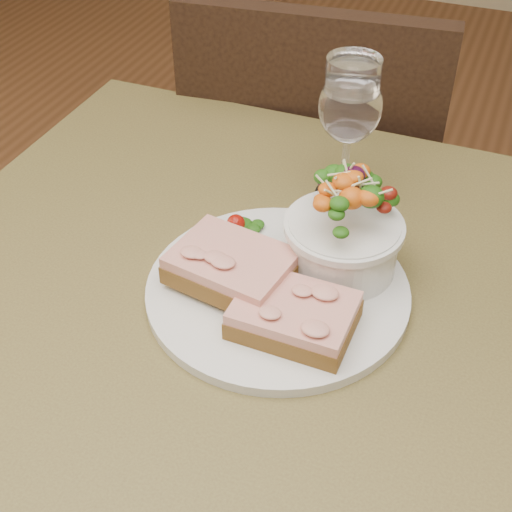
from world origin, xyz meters
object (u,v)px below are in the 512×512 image
at_px(chair_far, 315,261).
at_px(ramekin, 214,252).
at_px(salad_bowl, 344,224).
at_px(sandwich_back, 232,267).
at_px(cafe_table, 244,358).
at_px(sandwich_front, 294,315).
at_px(wine_glass, 350,111).
at_px(dinner_plate, 278,290).

xyz_separation_m(chair_far, ramekin, (0.04, -0.58, 0.49)).
bearing_deg(salad_bowl, sandwich_back, -144.54).
relative_size(ramekin, salad_bowl, 0.50).
height_order(sandwich_back, salad_bowl, salad_bowl).
bearing_deg(cafe_table, ramekin, 152.36).
height_order(sandwich_front, salad_bowl, salad_bowl).
height_order(chair_far, wine_glass, wine_glass).
bearing_deg(chair_far, ramekin, 88.32).
bearing_deg(sandwich_front, chair_far, 105.01).
height_order(cafe_table, sandwich_front, sandwich_front).
distance_m(sandwich_back, salad_bowl, 0.13).
bearing_deg(wine_glass, dinner_plate, -93.65).
height_order(cafe_table, sandwich_back, sandwich_back).
xyz_separation_m(cafe_table, salad_bowl, (0.09, 0.07, 0.17)).
bearing_deg(salad_bowl, chair_far, 108.36).
xyz_separation_m(chair_far, sandwich_front, (0.16, -0.64, 0.48)).
height_order(chair_far, sandwich_front, chair_far).
distance_m(cafe_table, salad_bowl, 0.21).
height_order(sandwich_back, ramekin, sandwich_back).
relative_size(chair_far, sandwich_back, 6.49).
height_order(dinner_plate, sandwich_front, sandwich_front).
distance_m(cafe_table, ramekin, 0.14).
height_order(sandwich_back, wine_glass, wine_glass).
xyz_separation_m(sandwich_back, wine_glass, (0.06, 0.22, 0.09)).
bearing_deg(sandwich_back, sandwich_front, -14.61).
xyz_separation_m(chair_far, sandwich_back, (0.07, -0.60, 0.49)).
relative_size(sandwich_front, salad_bowl, 0.95).
bearing_deg(ramekin, cafe_table, -27.64).
height_order(ramekin, salad_bowl, salad_bowl).
relative_size(sandwich_back, ramekin, 2.19).
relative_size(cafe_table, ramekin, 12.64).
distance_m(ramekin, wine_glass, 0.24).
bearing_deg(wine_glass, sandwich_front, -84.83).
distance_m(dinner_plate, ramekin, 0.08).
bearing_deg(chair_far, salad_bowl, 102.30).
xyz_separation_m(cafe_table, sandwich_front, (0.07, -0.04, 0.13)).
bearing_deg(salad_bowl, ramekin, -158.90).
height_order(sandwich_front, sandwich_back, sandwich_back).
bearing_deg(sandwich_back, dinner_plate, 26.60).
bearing_deg(sandwich_front, ramekin, 154.17).
distance_m(cafe_table, chair_far, 0.70).
height_order(cafe_table, chair_far, chair_far).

